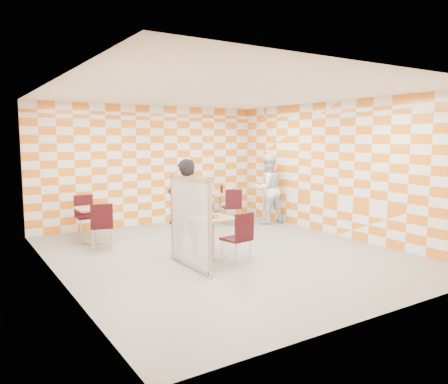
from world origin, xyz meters
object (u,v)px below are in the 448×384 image
object	(u,v)px
main_table	(213,230)
sport_bottle	(214,190)
chair_main_front	(240,234)
man_white	(267,189)
chair_second_front	(233,204)
chair_empty_far	(85,212)
empty_table	(95,219)
second_table	(220,202)
man_dark	(186,206)
partition	(190,222)
chair_empty_near	(102,223)
chair_second_side	(202,203)
soda_bottle	(222,189)

from	to	relation	value
main_table	sport_bottle	world-z (taller)	sport_bottle
chair_main_front	man_white	world-z (taller)	man_white
chair_main_front	chair_second_front	distance (m)	3.52
man_white	chair_empty_far	bearing A→B (deg)	-8.58
chair_main_front	man_white	size ratio (longest dim) A/B	0.52
empty_table	second_table	bearing A→B (deg)	9.70
second_table	man_white	size ratio (longest dim) A/B	0.42
chair_main_front	man_dark	world-z (taller)	man_dark
chair_second_front	man_white	bearing A→B (deg)	-13.40
second_table	empty_table	distance (m)	3.51
partition	man_white	xyz separation A→B (m)	(3.57, 2.48, 0.10)
chair_second_front	man_dark	size ratio (longest dim) A/B	0.51
empty_table	man_white	bearing A→B (deg)	-3.09
chair_main_front	sport_bottle	world-z (taller)	sport_bottle
main_table	second_table	world-z (taller)	same
chair_empty_far	man_dark	size ratio (longest dim) A/B	0.51
chair_empty_near	sport_bottle	world-z (taller)	sport_bottle
second_table	chair_empty_far	distance (m)	3.47
main_table	chair_main_front	world-z (taller)	chair_main_front
main_table	partition	world-z (taller)	partition
chair_second_side	soda_bottle	distance (m)	0.77
empty_table	chair_empty_far	distance (m)	0.71
man_white	chair_second_side	bearing A→B (deg)	-23.66
chair_second_front	soda_bottle	bearing A→B (deg)	80.03
chair_main_front	chair_empty_far	world-z (taller)	same
main_table	chair_empty_far	size ratio (longest dim) A/B	0.81
chair_main_front	sport_bottle	xyz separation A→B (m)	(1.73, 3.73, 0.29)
main_table	chair_empty_near	size ratio (longest dim) A/B	0.81
soda_bottle	chair_main_front	bearing A→B (deg)	-117.86
main_table	empty_table	xyz separation A→B (m)	(-1.47, 2.33, 0.00)
chair_empty_far	man_white	bearing A→B (deg)	-12.09
second_table	chair_main_front	xyz separation A→B (m)	(-1.85, -3.61, 0.04)
chair_empty_far	sport_bottle	world-z (taller)	sport_bottle
main_table	chair_empty_near	distance (m)	2.25
chair_empty_far	man_white	distance (m)	4.50
man_dark	second_table	bearing A→B (deg)	-113.80
chair_empty_near	partition	size ratio (longest dim) A/B	0.60
chair_empty_far	partition	world-z (taller)	partition
main_table	man_dark	xyz separation A→B (m)	(-0.26, 0.55, 0.39)
chair_second_side	sport_bottle	world-z (taller)	sport_bottle
chair_second_side	chair_second_front	bearing A→B (deg)	-44.16
man_white	soda_bottle	bearing A→B (deg)	-45.80
chair_main_front	soda_bottle	size ratio (longest dim) A/B	4.02
empty_table	chair_second_front	distance (m)	3.45
empty_table	soda_bottle	xyz separation A→B (m)	(3.57, 0.70, 0.34)
man_dark	sport_bottle	bearing A→B (deg)	-110.87
main_table	sport_bottle	xyz separation A→B (m)	(1.86, 3.04, 0.33)
second_table	man_white	bearing A→B (deg)	-42.01
chair_second_side	partition	distance (m)	3.86
empty_table	main_table	bearing A→B (deg)	-57.69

